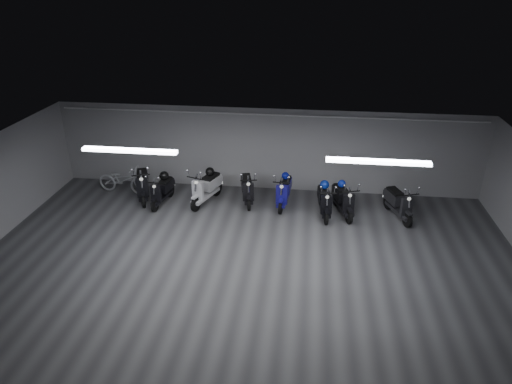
# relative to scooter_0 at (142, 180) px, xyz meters

# --- Properties ---
(floor) EXTENTS (14.00, 10.00, 0.01)m
(floor) POSITION_rel_scooter_0_xyz_m (3.88, -3.71, -0.68)
(floor) COLOR #3C3C3F
(floor) RESTS_ON ground
(ceiling) EXTENTS (14.00, 10.00, 0.01)m
(ceiling) POSITION_rel_scooter_0_xyz_m (3.88, -3.71, 2.13)
(ceiling) COLOR gray
(ceiling) RESTS_ON ground
(back_wall) EXTENTS (14.00, 0.01, 2.80)m
(back_wall) POSITION_rel_scooter_0_xyz_m (3.88, 1.30, 0.72)
(back_wall) COLOR gray
(back_wall) RESTS_ON ground
(fluor_strip_left) EXTENTS (2.40, 0.18, 0.08)m
(fluor_strip_left) POSITION_rel_scooter_0_xyz_m (0.88, -2.71, 2.06)
(fluor_strip_left) COLOR white
(fluor_strip_left) RESTS_ON ceiling
(fluor_strip_right) EXTENTS (2.40, 0.18, 0.08)m
(fluor_strip_right) POSITION_rel_scooter_0_xyz_m (6.88, -2.71, 2.06)
(fluor_strip_right) COLOR white
(fluor_strip_right) RESTS_ON ceiling
(conduit) EXTENTS (13.60, 0.05, 0.05)m
(conduit) POSITION_rel_scooter_0_xyz_m (3.88, 1.21, 1.94)
(conduit) COLOR white
(conduit) RESTS_ON back_wall
(scooter_0) EXTENTS (1.17, 1.92, 1.36)m
(scooter_0) POSITION_rel_scooter_0_xyz_m (0.00, 0.00, 0.00)
(scooter_0) COLOR black
(scooter_0) RESTS_ON floor
(scooter_1) EXTENTS (0.78, 1.67, 1.19)m
(scooter_1) POSITION_rel_scooter_0_xyz_m (0.72, -0.27, -0.08)
(scooter_1) COLOR black
(scooter_1) RESTS_ON floor
(scooter_2) EXTENTS (1.21, 1.94, 1.37)m
(scooter_2) POSITION_rel_scooter_0_xyz_m (2.10, -0.04, 0.01)
(scooter_2) COLOR silver
(scooter_2) RESTS_ON floor
(scooter_3) EXTENTS (0.93, 1.77, 1.26)m
(scooter_3) POSITION_rel_scooter_0_xyz_m (3.38, 0.17, -0.05)
(scooter_3) COLOR black
(scooter_3) RESTS_ON floor
(scooter_4) EXTENTS (0.73, 1.77, 1.29)m
(scooter_4) POSITION_rel_scooter_0_xyz_m (4.56, 0.09, -0.04)
(scooter_4) COLOR navy
(scooter_4) RESTS_ON floor
(scooter_7) EXTENTS (0.73, 1.71, 1.23)m
(scooter_7) POSITION_rel_scooter_0_xyz_m (5.83, -0.39, -0.06)
(scooter_7) COLOR black
(scooter_7) RESTS_ON floor
(scooter_8) EXTENTS (1.03, 1.81, 1.28)m
(scooter_8) POSITION_rel_scooter_0_xyz_m (6.39, -0.27, -0.04)
(scooter_8) COLOR black
(scooter_8) RESTS_ON floor
(scooter_9) EXTENTS (1.13, 1.80, 1.27)m
(scooter_9) POSITION_rel_scooter_0_xyz_m (8.02, -0.29, -0.04)
(scooter_9) COLOR black
(scooter_9) RESTS_ON floor
(bicycle) EXTENTS (1.81, 0.85, 1.13)m
(bicycle) POSITION_rel_scooter_0_xyz_m (-0.84, 0.38, -0.11)
(bicycle) COLOR silver
(bicycle) RESTS_ON floor
(helmet_0) EXTENTS (0.24, 0.24, 0.24)m
(helmet_0) POSITION_rel_scooter_0_xyz_m (4.59, 0.33, 0.24)
(helmet_0) COLOR navy
(helmet_0) RESTS_ON scooter_4
(helmet_1) EXTENTS (0.24, 0.24, 0.24)m
(helmet_1) POSITION_rel_scooter_0_xyz_m (6.32, -0.05, 0.24)
(helmet_1) COLOR #0E23A0
(helmet_1) RESTS_ON scooter_8
(helmet_2) EXTENTS (0.29, 0.29, 0.29)m
(helmet_2) POSITION_rel_scooter_0_xyz_m (0.76, -0.05, 0.21)
(helmet_2) COLOR black
(helmet_2) RESTS_ON scooter_1
(helmet_3) EXTENTS (0.28, 0.28, 0.28)m
(helmet_3) POSITION_rel_scooter_0_xyz_m (2.19, 0.20, 0.31)
(helmet_3) COLOR black
(helmet_3) RESTS_ON scooter_2
(helmet_4) EXTENTS (0.29, 0.29, 0.29)m
(helmet_4) POSITION_rel_scooter_0_xyz_m (5.80, -0.17, 0.23)
(helmet_4) COLOR navy
(helmet_4) RESTS_ON scooter_7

